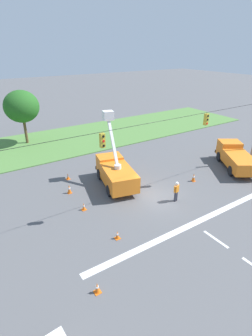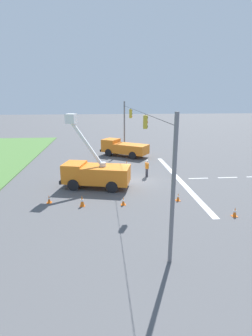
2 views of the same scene
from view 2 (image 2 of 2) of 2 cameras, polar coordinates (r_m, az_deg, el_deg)
name	(u,v)px [view 2 (image 2 of 2)]	position (r m, az deg, el deg)	size (l,w,h in m)	color
ground_plane	(136,180)	(25.38, 2.16, -2.66)	(200.00, 200.00, 0.00)	#565659
lane_markings	(193,178)	(26.69, 14.44, -2.22)	(17.60, 15.25, 0.01)	silver
signal_gantry	(136,136)	(24.42, 2.26, 6.88)	(26.20, 0.33, 7.20)	slate
utility_truck_bucket_lift	(95,172)	(23.18, -6.77, -0.94)	(3.72, 6.31, 6.41)	orange
utility_truck_support_near	(123,148)	(35.43, -0.58, 4.45)	(5.45, 6.63, 2.19)	orange
road_worker	(147,167)	(26.25, 4.57, 0.19)	(0.64, 0.32, 1.77)	#383842
traffic_cone_foreground_left	(235,212)	(19.28, 22.61, -8.83)	(0.36, 0.36, 0.66)	orange
traffic_cone_foreground_right	(82,201)	(19.62, -9.53, -7.09)	(0.36, 0.36, 0.82)	orange
traffic_cone_mid_left	(49,199)	(20.83, -16.42, -6.52)	(0.36, 0.36, 0.62)	orange
traffic_cone_near_bucket	(123,201)	(19.61, -0.59, -7.23)	(0.36, 0.36, 0.63)	orange
traffic_cone_lane_edge_a	(127,164)	(29.84, 0.16, 0.92)	(0.36, 0.36, 0.82)	orange
traffic_cone_lane_edge_b	(178,197)	(20.78, 11.27, -6.23)	(0.36, 0.36, 0.62)	orange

